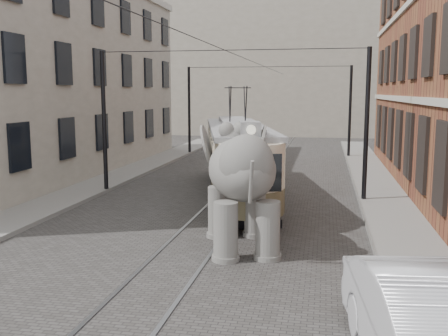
# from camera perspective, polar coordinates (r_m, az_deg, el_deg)

# --- Properties ---
(ground) EXTENTS (120.00, 120.00, 0.00)m
(ground) POSITION_cam_1_polar(r_m,az_deg,el_deg) (15.54, -2.84, -7.66)
(ground) COLOR #3F3C3A
(tram_rails) EXTENTS (1.54, 80.00, 0.02)m
(tram_rails) POSITION_cam_1_polar(r_m,az_deg,el_deg) (15.54, -2.84, -7.62)
(tram_rails) COLOR slate
(tram_rails) RESTS_ON ground
(sidewalk_right) EXTENTS (2.00, 60.00, 0.15)m
(sidewalk_right) POSITION_cam_1_polar(r_m,az_deg,el_deg) (15.28, 19.80, -8.16)
(sidewalk_right) COLOR slate
(sidewalk_right) RESTS_ON ground
(sidewalk_left) EXTENTS (2.00, 60.00, 0.15)m
(sidewalk_left) POSITION_cam_1_polar(r_m,az_deg,el_deg) (18.17, -23.26, -5.73)
(sidewalk_left) COLOR slate
(sidewalk_left) RESTS_ON ground
(stucco_building) EXTENTS (7.00, 24.00, 10.00)m
(stucco_building) POSITION_cam_1_polar(r_m,az_deg,el_deg) (28.53, -20.00, 9.34)
(stucco_building) COLOR gray
(stucco_building) RESTS_ON ground
(distant_block) EXTENTS (28.00, 10.00, 14.00)m
(distant_block) POSITION_cam_1_polar(r_m,az_deg,el_deg) (54.67, 7.44, 11.20)
(distant_block) COLOR gray
(distant_block) RESTS_ON ground
(catenary) EXTENTS (11.00, 30.20, 6.00)m
(catenary) POSITION_cam_1_polar(r_m,az_deg,el_deg) (19.90, 0.01, 4.67)
(catenary) COLOR black
(catenary) RESTS_ON ground
(tram) EXTENTS (5.02, 11.62, 4.52)m
(tram) POSITION_cam_1_polar(r_m,az_deg,el_deg) (21.28, 1.51, 2.92)
(tram) COLOR beige
(tram) RESTS_ON ground
(elephant) EXTENTS (4.53, 6.21, 3.41)m
(elephant) POSITION_cam_1_polar(r_m,az_deg,el_deg) (14.16, 1.97, -2.16)
(elephant) COLOR slate
(elephant) RESTS_ON ground
(parked_car) EXTENTS (2.57, 5.22, 1.65)m
(parked_car) POSITION_cam_1_polar(r_m,az_deg,el_deg) (8.48, 22.32, -16.50)
(parked_car) COLOR #BBBBC0
(parked_car) RESTS_ON ground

